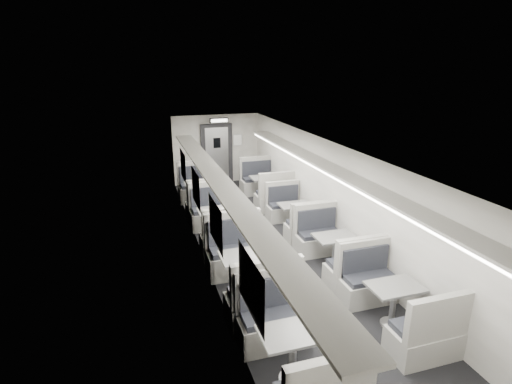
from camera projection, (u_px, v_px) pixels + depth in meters
room at (275, 205)px, 8.50m from camera, size 3.24×12.24×2.64m
booth_left_a at (202, 196)px, 11.54m from camera, size 1.12×2.28×1.22m
booth_left_b at (218, 224)px, 9.56m from camera, size 1.09×2.21×1.18m
booth_left_c at (248, 275)px, 7.24m from camera, size 1.16×2.36×1.26m
booth_left_d at (293, 355)px, 5.29m from camera, size 1.07×2.17×1.16m
booth_right_a at (266, 189)px, 12.26m from camera, size 1.09×2.22×1.19m
booth_right_b at (294, 216)px, 10.18m from camera, size 0.96×1.94×1.04m
booth_right_c at (334, 252)px, 8.23m from camera, size 1.03×2.08×1.11m
booth_right_d at (393, 305)px, 6.43m from camera, size 1.01×2.06×1.10m
passenger at (212, 185)px, 11.53m from camera, size 0.58×0.43×1.45m
window_a at (183, 166)px, 11.12m from camera, size 0.02×1.18×0.84m
window_b at (196, 188)px, 9.12m from camera, size 0.02×1.18×0.84m
window_c at (216, 223)px, 7.12m from camera, size 0.02×1.18×0.84m
window_d at (251, 286)px, 5.13m from camera, size 0.02×1.18×0.84m
luggage_rack_left at (220, 181)px, 7.65m from camera, size 0.46×10.40×0.09m
luggage_rack_right at (336, 171)px, 8.36m from camera, size 0.46×10.40×0.09m
vestibule_door at (217, 154)px, 13.93m from camera, size 1.10×0.13×2.10m
exit_sign at (219, 120)px, 13.11m from camera, size 0.62×0.12×0.16m
wall_notice at (238, 140)px, 13.99m from camera, size 0.32×0.02×0.40m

